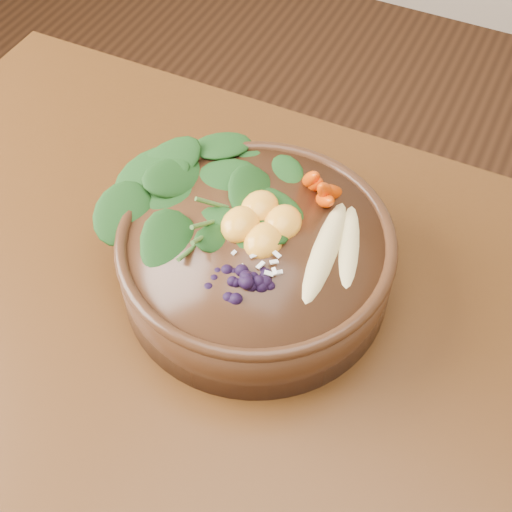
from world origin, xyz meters
TOP-DOWN VIEW (x-y plane):
  - dining_table at (0.00, 0.00)m, footprint 1.60×0.90m
  - stoneware_bowl at (-0.24, 0.14)m, footprint 0.38×0.38m
  - kale_heap at (-0.30, 0.19)m, footprint 0.24×0.23m
  - carrot_cluster at (-0.20, 0.23)m, footprint 0.08×0.08m
  - banana_halves at (-0.15, 0.16)m, footprint 0.09×0.18m
  - mandarin_cluster at (-0.24, 0.16)m, footprint 0.11×0.12m
  - blueberry_pile at (-0.22, 0.08)m, footprint 0.17×0.14m
  - coconut_flakes at (-0.23, 0.12)m, footprint 0.11×0.10m

SIDE VIEW (x-z plane):
  - dining_table at x=0.00m, z-range 0.28..1.03m
  - stoneware_bowl at x=-0.24m, z-range 0.75..0.83m
  - coconut_flakes at x=-0.23m, z-range 0.83..0.84m
  - banana_halves at x=-0.15m, z-range 0.83..0.86m
  - mandarin_cluster at x=-0.24m, z-range 0.83..0.87m
  - blueberry_pile at x=-0.22m, z-range 0.83..0.88m
  - kale_heap at x=-0.30m, z-range 0.83..0.88m
  - carrot_cluster at x=-0.20m, z-range 0.83..0.92m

